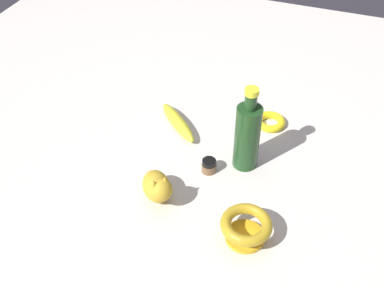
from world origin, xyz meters
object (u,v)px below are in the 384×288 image
at_px(bangle, 270,122).
at_px(banana, 178,122).
at_px(bottle_tall, 247,135).
at_px(nail_polish_jar, 209,166).
at_px(bowl, 246,227).
at_px(cat_figurine, 158,187).

bearing_deg(bangle, banana, 112.76).
bearing_deg(bottle_tall, nail_polish_jar, 126.08).
height_order(nail_polish_jar, banana, same).
distance_m(bottle_tall, bowl, 0.25).
bearing_deg(bowl, banana, 42.50).
height_order(bottle_tall, bangle, bottle_tall).
relative_size(bottle_tall, bangle, 2.76).
bearing_deg(bangle, nail_polish_jar, 156.17).
bearing_deg(banana, cat_figurine, 144.22).
relative_size(banana, bangle, 2.17).
bearing_deg(bangle, bottle_tall, 171.76).
relative_size(nail_polish_jar, banana, 0.21).
bearing_deg(banana, bottle_tall, -157.11).
bearing_deg(nail_polish_jar, bowl, -140.30).
height_order(cat_figurine, bottle_tall, bottle_tall).
height_order(nail_polish_jar, bottle_tall, bottle_tall).
bearing_deg(banana, bowl, 175.06).
bearing_deg(cat_figurine, bowl, -99.98).
relative_size(bangle, bowl, 0.75).
bearing_deg(bottle_tall, cat_figurine, 139.54).
relative_size(banana, bottle_tall, 0.79).
bearing_deg(cat_figurine, bangle, -26.96).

